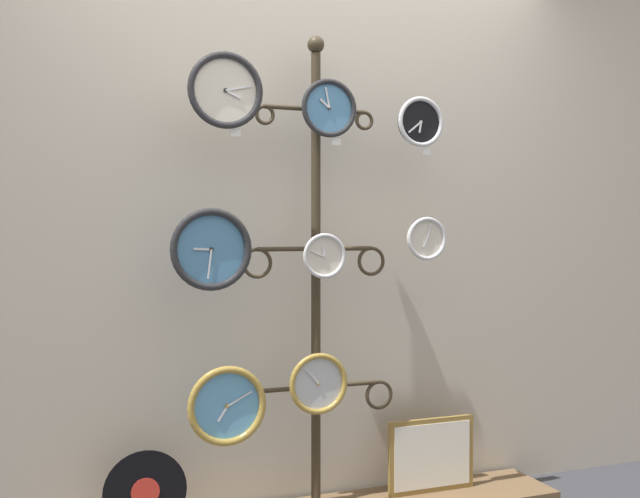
{
  "coord_description": "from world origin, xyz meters",
  "views": [
    {
      "loc": [
        -1.13,
        -2.59,
        1.25
      ],
      "look_at": [
        0.0,
        0.36,
        1.17
      ],
      "focal_mm": 42.0,
      "sensor_mm": 36.0,
      "label": 1
    }
  ],
  "objects_px": {
    "clock_top_center": "(329,108)",
    "vinyl_record": "(145,492)",
    "display_stand": "(316,342)",
    "clock_middle_center": "(324,256)",
    "picture_frame": "(432,455)",
    "clock_top_left": "(225,90)",
    "clock_bottom_left": "(227,406)",
    "clock_top_right": "(420,122)",
    "clock_middle_left": "(211,249)",
    "clock_middle_right": "(426,239)",
    "clock_bottom_center": "(318,383)"
  },
  "relations": [
    {
      "from": "clock_bottom_center",
      "to": "picture_frame",
      "type": "distance_m",
      "value": 0.7
    },
    {
      "from": "clock_top_left",
      "to": "clock_bottom_left",
      "type": "relative_size",
      "value": 0.95
    },
    {
      "from": "clock_top_left",
      "to": "picture_frame",
      "type": "distance_m",
      "value": 1.85
    },
    {
      "from": "clock_middle_center",
      "to": "vinyl_record",
      "type": "distance_m",
      "value": 1.17
    },
    {
      "from": "clock_top_left",
      "to": "vinyl_record",
      "type": "bearing_deg",
      "value": 171.31
    },
    {
      "from": "clock_top_center",
      "to": "clock_bottom_center",
      "type": "distance_m",
      "value": 1.15
    },
    {
      "from": "clock_bottom_left",
      "to": "vinyl_record",
      "type": "relative_size",
      "value": 0.98
    },
    {
      "from": "vinyl_record",
      "to": "picture_frame",
      "type": "bearing_deg",
      "value": 0.37
    },
    {
      "from": "clock_middle_left",
      "to": "clock_middle_center",
      "type": "bearing_deg",
      "value": -1.51
    },
    {
      "from": "display_stand",
      "to": "clock_top_right",
      "type": "relative_size",
      "value": 9.43
    },
    {
      "from": "clock_top_center",
      "to": "vinyl_record",
      "type": "distance_m",
      "value": 1.71
    },
    {
      "from": "clock_middle_center",
      "to": "clock_bottom_left",
      "type": "height_order",
      "value": "clock_middle_center"
    },
    {
      "from": "clock_middle_right",
      "to": "vinyl_record",
      "type": "relative_size",
      "value": 0.58
    },
    {
      "from": "clock_top_center",
      "to": "clock_top_right",
      "type": "bearing_deg",
      "value": -1.77
    },
    {
      "from": "clock_top_center",
      "to": "clock_top_right",
      "type": "relative_size",
      "value": 1.11
    },
    {
      "from": "picture_frame",
      "to": "clock_middle_center",
      "type": "bearing_deg",
      "value": -173.07
    },
    {
      "from": "clock_top_left",
      "to": "clock_middle_right",
      "type": "relative_size",
      "value": 1.6
    },
    {
      "from": "clock_middle_left",
      "to": "clock_middle_right",
      "type": "relative_size",
      "value": 1.72
    },
    {
      "from": "clock_top_left",
      "to": "clock_bottom_left",
      "type": "height_order",
      "value": "clock_top_left"
    },
    {
      "from": "clock_top_center",
      "to": "clock_middle_center",
      "type": "xyz_separation_m",
      "value": [
        -0.03,
        -0.01,
        -0.62
      ]
    },
    {
      "from": "clock_top_center",
      "to": "clock_bottom_left",
      "type": "distance_m",
      "value": 1.29
    },
    {
      "from": "clock_top_right",
      "to": "vinyl_record",
      "type": "relative_size",
      "value": 0.67
    },
    {
      "from": "clock_middle_right",
      "to": "clock_top_right",
      "type": "bearing_deg",
      "value": -179.54
    },
    {
      "from": "vinyl_record",
      "to": "clock_middle_right",
      "type": "bearing_deg",
      "value": -2.76
    },
    {
      "from": "display_stand",
      "to": "clock_top_center",
      "type": "relative_size",
      "value": 8.47
    },
    {
      "from": "clock_top_right",
      "to": "clock_middle_center",
      "type": "bearing_deg",
      "value": -179.97
    },
    {
      "from": "clock_middle_right",
      "to": "picture_frame",
      "type": "xyz_separation_m",
      "value": [
        0.07,
        0.07,
        -0.99
      ]
    },
    {
      "from": "clock_top_left",
      "to": "clock_bottom_center",
      "type": "xyz_separation_m",
      "value": [
        0.38,
        -0.03,
        -1.19
      ]
    },
    {
      "from": "clock_top_right",
      "to": "clock_middle_left",
      "type": "xyz_separation_m",
      "value": [
        -0.93,
        0.01,
        -0.55
      ]
    },
    {
      "from": "clock_top_left",
      "to": "picture_frame",
      "type": "relative_size",
      "value": 0.71
    },
    {
      "from": "clock_bottom_left",
      "to": "clock_top_center",
      "type": "bearing_deg",
      "value": 2.17
    },
    {
      "from": "clock_top_right",
      "to": "clock_top_center",
      "type": "bearing_deg",
      "value": 178.23
    },
    {
      "from": "clock_bottom_left",
      "to": "display_stand",
      "type": "bearing_deg",
      "value": 13.56
    },
    {
      "from": "clock_top_center",
      "to": "clock_middle_right",
      "type": "relative_size",
      "value": 1.28
    },
    {
      "from": "clock_middle_center",
      "to": "picture_frame",
      "type": "bearing_deg",
      "value": 6.93
    },
    {
      "from": "clock_top_center",
      "to": "clock_bottom_center",
      "type": "height_order",
      "value": "clock_top_center"
    },
    {
      "from": "clock_bottom_center",
      "to": "picture_frame",
      "type": "relative_size",
      "value": 0.6
    },
    {
      "from": "clock_bottom_left",
      "to": "vinyl_record",
      "type": "height_order",
      "value": "clock_bottom_left"
    },
    {
      "from": "clock_bottom_left",
      "to": "vinyl_record",
      "type": "bearing_deg",
      "value": 168.73
    },
    {
      "from": "clock_bottom_left",
      "to": "vinyl_record",
      "type": "xyz_separation_m",
      "value": [
        -0.31,
        0.06,
        -0.33
      ]
    },
    {
      "from": "clock_middle_center",
      "to": "picture_frame",
      "type": "xyz_separation_m",
      "value": [
        0.55,
        0.07,
        -0.92
      ]
    },
    {
      "from": "display_stand",
      "to": "picture_frame",
      "type": "distance_m",
      "value": 0.77
    },
    {
      "from": "display_stand",
      "to": "clock_bottom_left",
      "type": "xyz_separation_m",
      "value": [
        -0.42,
        -0.1,
        -0.22
      ]
    },
    {
      "from": "clock_bottom_left",
      "to": "clock_bottom_center",
      "type": "distance_m",
      "value": 0.39
    },
    {
      "from": "display_stand",
      "to": "picture_frame",
      "type": "height_order",
      "value": "display_stand"
    },
    {
      "from": "display_stand",
      "to": "clock_middle_center",
      "type": "xyz_separation_m",
      "value": [
        -0.0,
        -0.1,
        0.37
      ]
    },
    {
      "from": "clock_top_center",
      "to": "clock_middle_left",
      "type": "distance_m",
      "value": 0.77
    },
    {
      "from": "clock_middle_right",
      "to": "clock_middle_center",
      "type": "bearing_deg",
      "value": -179.95
    },
    {
      "from": "clock_top_center",
      "to": "picture_frame",
      "type": "distance_m",
      "value": 1.62
    },
    {
      "from": "display_stand",
      "to": "clock_middle_center",
      "type": "relative_size",
      "value": 10.93
    }
  ]
}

